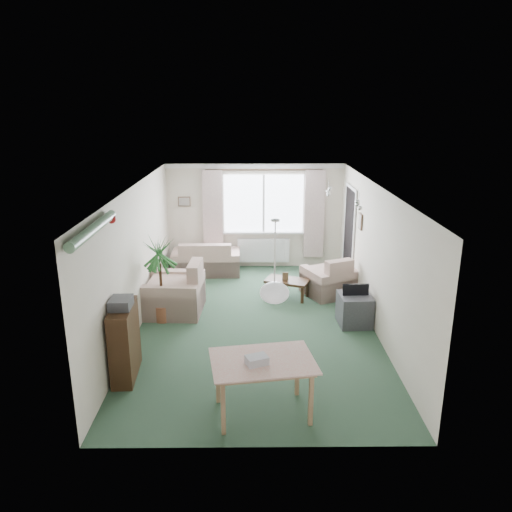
{
  "coord_description": "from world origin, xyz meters",
  "views": [
    {
      "loc": [
        -0.08,
        -7.95,
        3.68
      ],
      "look_at": [
        0.0,
        0.3,
        1.15
      ],
      "focal_mm": 35.0,
      "sensor_mm": 36.0,
      "label": 1
    }
  ],
  "objects_px": {
    "armchair_corner": "(329,275)",
    "armchair_left": "(174,287)",
    "sofa": "(206,257)",
    "tv_cube": "(354,310)",
    "dining_table": "(263,388)",
    "houseplant": "(161,279)",
    "bookshelf": "(125,342)",
    "coffee_table": "(287,288)",
    "pet_bed": "(337,290)"
  },
  "relations": [
    {
      "from": "armchair_left",
      "to": "bookshelf",
      "type": "height_order",
      "value": "bookshelf"
    },
    {
      "from": "coffee_table",
      "to": "dining_table",
      "type": "xyz_separation_m",
      "value": [
        -0.57,
        -3.85,
        0.17
      ]
    },
    {
      "from": "armchair_left",
      "to": "bookshelf",
      "type": "xyz_separation_m",
      "value": [
        -0.34,
        -2.27,
        0.04
      ]
    },
    {
      "from": "dining_table",
      "to": "sofa",
      "type": "bearing_deg",
      "value": 102.17
    },
    {
      "from": "armchair_corner",
      "to": "dining_table",
      "type": "relative_size",
      "value": 0.79
    },
    {
      "from": "armchair_corner",
      "to": "tv_cube",
      "type": "distance_m",
      "value": 1.45
    },
    {
      "from": "sofa",
      "to": "coffee_table",
      "type": "height_order",
      "value": "sofa"
    },
    {
      "from": "coffee_table",
      "to": "bookshelf",
      "type": "distance_m",
      "value": 3.84
    },
    {
      "from": "coffee_table",
      "to": "armchair_left",
      "type": "bearing_deg",
      "value": -162.57
    },
    {
      "from": "sofa",
      "to": "tv_cube",
      "type": "distance_m",
      "value": 3.93
    },
    {
      "from": "coffee_table",
      "to": "houseplant",
      "type": "relative_size",
      "value": 0.54
    },
    {
      "from": "pet_bed",
      "to": "dining_table",
      "type": "bearing_deg",
      "value": -111.25
    },
    {
      "from": "houseplant",
      "to": "pet_bed",
      "type": "relative_size",
      "value": 2.65
    },
    {
      "from": "armchair_left",
      "to": "coffee_table",
      "type": "height_order",
      "value": "armchair_left"
    },
    {
      "from": "armchair_left",
      "to": "tv_cube",
      "type": "distance_m",
      "value": 3.26
    },
    {
      "from": "pet_bed",
      "to": "sofa",
      "type": "bearing_deg",
      "value": 155.63
    },
    {
      "from": "armchair_left",
      "to": "coffee_table",
      "type": "xyz_separation_m",
      "value": [
        2.12,
        0.67,
        -0.29
      ]
    },
    {
      "from": "coffee_table",
      "to": "sofa",
      "type": "bearing_deg",
      "value": 139.0
    },
    {
      "from": "houseplant",
      "to": "tv_cube",
      "type": "distance_m",
      "value": 3.39
    },
    {
      "from": "armchair_corner",
      "to": "armchair_left",
      "type": "relative_size",
      "value": 0.84
    },
    {
      "from": "sofa",
      "to": "pet_bed",
      "type": "height_order",
      "value": "sofa"
    },
    {
      "from": "armchair_corner",
      "to": "bookshelf",
      "type": "xyz_separation_m",
      "value": [
        -3.32,
        -3.1,
        0.12
      ]
    },
    {
      "from": "armchair_left",
      "to": "pet_bed",
      "type": "bearing_deg",
      "value": 109.13
    },
    {
      "from": "houseplant",
      "to": "tv_cube",
      "type": "height_order",
      "value": "houseplant"
    },
    {
      "from": "dining_table",
      "to": "tv_cube",
      "type": "xyz_separation_m",
      "value": [
        1.65,
        2.6,
        -0.09
      ]
    },
    {
      "from": "coffee_table",
      "to": "bookshelf",
      "type": "relative_size",
      "value": 0.79
    },
    {
      "from": "bookshelf",
      "to": "tv_cube",
      "type": "xyz_separation_m",
      "value": [
        3.54,
        1.68,
        -0.25
      ]
    },
    {
      "from": "pet_bed",
      "to": "coffee_table",
      "type": "bearing_deg",
      "value": -166.24
    },
    {
      "from": "armchair_left",
      "to": "pet_bed",
      "type": "xyz_separation_m",
      "value": [
        3.15,
        0.92,
        -0.42
      ]
    },
    {
      "from": "armchair_left",
      "to": "dining_table",
      "type": "height_order",
      "value": "armchair_left"
    },
    {
      "from": "coffee_table",
      "to": "dining_table",
      "type": "relative_size",
      "value": 0.73
    },
    {
      "from": "armchair_left",
      "to": "dining_table",
      "type": "bearing_deg",
      "value": 28.88
    },
    {
      "from": "armchair_corner",
      "to": "bookshelf",
      "type": "relative_size",
      "value": 0.86
    },
    {
      "from": "armchair_left",
      "to": "houseplant",
      "type": "relative_size",
      "value": 0.7
    },
    {
      "from": "sofa",
      "to": "armchair_corner",
      "type": "distance_m",
      "value": 2.9
    },
    {
      "from": "armchair_corner",
      "to": "tv_cube",
      "type": "height_order",
      "value": "armchair_corner"
    },
    {
      "from": "coffee_table",
      "to": "pet_bed",
      "type": "xyz_separation_m",
      "value": [
        1.03,
        0.25,
        -0.13
      ]
    },
    {
      "from": "houseplant",
      "to": "pet_bed",
      "type": "bearing_deg",
      "value": 21.79
    },
    {
      "from": "sofa",
      "to": "armchair_corner",
      "type": "bearing_deg",
      "value": 151.35
    },
    {
      "from": "armchair_corner",
      "to": "coffee_table",
      "type": "xyz_separation_m",
      "value": [
        -0.85,
        -0.17,
        -0.22
      ]
    },
    {
      "from": "armchair_corner",
      "to": "pet_bed",
      "type": "relative_size",
      "value": 1.56
    },
    {
      "from": "dining_table",
      "to": "tv_cube",
      "type": "distance_m",
      "value": 3.08
    },
    {
      "from": "armchair_corner",
      "to": "houseplant",
      "type": "xyz_separation_m",
      "value": [
        -3.12,
        -1.23,
        0.36
      ]
    },
    {
      "from": "tv_cube",
      "to": "pet_bed",
      "type": "height_order",
      "value": "tv_cube"
    },
    {
      "from": "armchair_corner",
      "to": "pet_bed",
      "type": "bearing_deg",
      "value": -178.26
    },
    {
      "from": "tv_cube",
      "to": "houseplant",
      "type": "bearing_deg",
      "value": 173.93
    },
    {
      "from": "dining_table",
      "to": "houseplant",
      "type": "bearing_deg",
      "value": 121.46
    },
    {
      "from": "armchair_left",
      "to": "bookshelf",
      "type": "bearing_deg",
      "value": -5.64
    },
    {
      "from": "sofa",
      "to": "tv_cube",
      "type": "xyz_separation_m",
      "value": [
        2.8,
        -2.75,
        -0.11
      ]
    },
    {
      "from": "armchair_left",
      "to": "tv_cube",
      "type": "bearing_deg",
      "value": 82.46
    }
  ]
}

